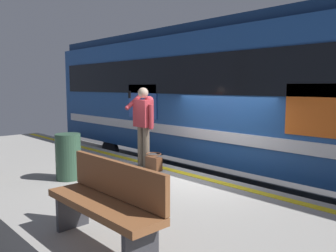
{
  "coord_description": "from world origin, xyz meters",
  "views": [
    {
      "loc": [
        -4.42,
        4.99,
        2.71
      ],
      "look_at": [
        0.54,
        0.3,
        1.91
      ],
      "focal_mm": 36.15,
      "sensor_mm": 36.0,
      "label": 1
    }
  ],
  "objects_px": {
    "passenger": "(144,120)",
    "bench": "(107,200)",
    "trash_bin": "(68,157)",
    "train_carriage": "(246,93)",
    "handbag": "(154,162)"
  },
  "relations": [
    {
      "from": "passenger",
      "to": "bench",
      "type": "relative_size",
      "value": 1.03
    },
    {
      "from": "passenger",
      "to": "trash_bin",
      "type": "bearing_deg",
      "value": 83.17
    },
    {
      "from": "train_carriage",
      "to": "handbag",
      "type": "distance_m",
      "value": 3.11
    },
    {
      "from": "trash_bin",
      "to": "bench",
      "type": "bearing_deg",
      "value": 160.91
    },
    {
      "from": "train_carriage",
      "to": "passenger",
      "type": "bearing_deg",
      "value": 75.1
    },
    {
      "from": "passenger",
      "to": "bench",
      "type": "distance_m",
      "value": 3.61
    },
    {
      "from": "train_carriage",
      "to": "trash_bin",
      "type": "distance_m",
      "value": 4.57
    },
    {
      "from": "passenger",
      "to": "trash_bin",
      "type": "height_order",
      "value": "passenger"
    },
    {
      "from": "bench",
      "to": "trash_bin",
      "type": "relative_size",
      "value": 1.94
    },
    {
      "from": "passenger",
      "to": "train_carriage",
      "type": "bearing_deg",
      "value": -104.9
    },
    {
      "from": "passenger",
      "to": "bench",
      "type": "xyz_separation_m",
      "value": [
        -2.5,
        2.56,
        -0.5
      ]
    },
    {
      "from": "handbag",
      "to": "train_carriage",
      "type": "bearing_deg",
      "value": -96.68
    },
    {
      "from": "train_carriage",
      "to": "trash_bin",
      "type": "height_order",
      "value": "train_carriage"
    },
    {
      "from": "train_carriage",
      "to": "trash_bin",
      "type": "bearing_deg",
      "value": 78.09
    },
    {
      "from": "passenger",
      "to": "handbag",
      "type": "distance_m",
      "value": 0.92
    }
  ]
}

